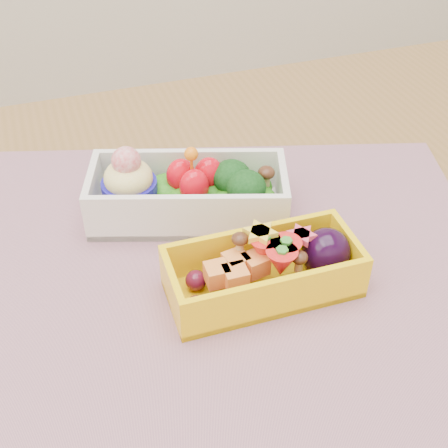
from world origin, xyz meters
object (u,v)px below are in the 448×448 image
object	(u,v)px
bento_white	(187,193)
bento_yellow	(267,269)
table	(221,353)
placemat	(218,261)

from	to	relation	value
bento_white	bento_yellow	distance (m)	0.13
bento_white	table	bearing A→B (deg)	-71.00
placemat	bento_white	size ratio (longest dim) A/B	2.42
bento_yellow	table	bearing A→B (deg)	146.61
placemat	bento_white	world-z (taller)	bento_white
table	bento_white	world-z (taller)	bento_white
placemat	bento_yellow	size ratio (longest dim) A/B	3.07
placemat	bento_white	xyz separation A→B (m)	(-0.01, 0.07, 0.03)
placemat	bento_yellow	world-z (taller)	bento_yellow
table	placemat	distance (m)	0.10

